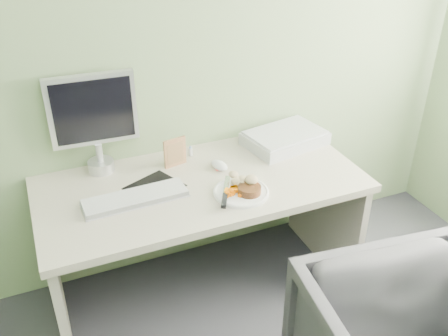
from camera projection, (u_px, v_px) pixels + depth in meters
name	position (u px, v px, depth m)	size (l,w,h in m)	color
wall_back	(172.00, 37.00, 2.44)	(3.50, 3.50, 0.00)	gray
desk	(202.00, 211.00, 2.55)	(1.60, 0.75, 0.73)	beige
plate	(241.00, 192.00, 2.36)	(0.26, 0.26, 0.01)	white
steak	(249.00, 190.00, 2.34)	(0.11, 0.11, 0.04)	black
potato_pile	(243.00, 179.00, 2.39)	(0.11, 0.08, 0.06)	tan
carrot_heap	(232.00, 191.00, 2.32)	(0.06, 0.06, 0.04)	orange
steak_knife	(225.00, 196.00, 2.31)	(0.15, 0.25, 0.02)	silver
mousepad	(155.00, 187.00, 2.41)	(0.24, 0.21, 0.00)	black
keyboard	(135.00, 197.00, 2.31)	(0.48, 0.14, 0.02)	white
computer_mouse	(219.00, 165.00, 2.56)	(0.06, 0.11, 0.04)	white
photo_frame	(175.00, 152.00, 2.56)	(0.12, 0.01, 0.16)	#915D43
eyedrop_bottle	(190.00, 151.00, 2.67)	(0.02, 0.02, 0.06)	white
scanner	(285.00, 139.00, 2.79)	(0.43, 0.29, 0.07)	silver
monitor	(94.00, 118.00, 2.42)	(0.42, 0.13, 0.51)	silver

